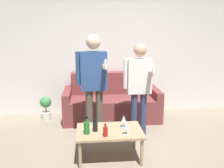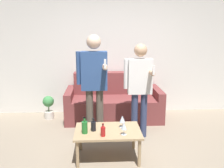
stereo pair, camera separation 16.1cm
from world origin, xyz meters
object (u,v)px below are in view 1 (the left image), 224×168
(bottle_orange, at_px, (87,127))
(person_standing_right, at_px, (139,83))
(coffee_table, at_px, (109,133))
(person_standing_left, at_px, (94,79))
(couch, at_px, (111,102))

(bottle_orange, distance_m, person_standing_right, 1.23)
(coffee_table, distance_m, person_standing_right, 1.04)
(bottle_orange, distance_m, person_standing_left, 0.94)
(couch, height_order, bottle_orange, couch)
(couch, bearing_deg, person_standing_right, -68.82)
(coffee_table, bearing_deg, person_standing_right, 51.18)
(bottle_orange, xyz_separation_m, person_standing_left, (0.12, 0.79, 0.51))
(coffee_table, xyz_separation_m, bottle_orange, (-0.31, -0.09, 0.14))
(couch, xyz_separation_m, bottle_orange, (-0.50, -1.71, 0.19))
(couch, distance_m, coffee_table, 1.64)
(person_standing_right, bearing_deg, coffee_table, -128.82)
(coffee_table, relative_size, person_standing_left, 0.53)
(coffee_table, relative_size, bottle_orange, 4.00)
(couch, distance_m, bottle_orange, 1.79)
(person_standing_left, xyz_separation_m, person_standing_right, (0.74, -0.02, -0.09))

